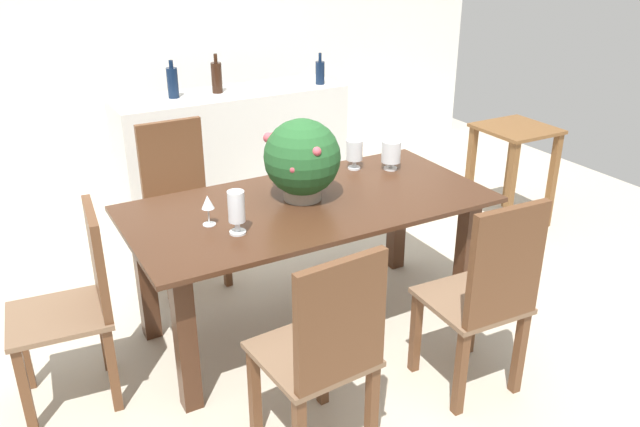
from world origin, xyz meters
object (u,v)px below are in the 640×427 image
at_px(chair_near_left, 325,349).
at_px(wine_bottle_dark, 173,82).
at_px(crystal_vase_right, 391,152).
at_px(wine_glass, 208,204).
at_px(flower_centerpiece, 302,159).
at_px(wine_bottle_amber, 217,77).
at_px(crystal_vase_center_near, 236,209).
at_px(chair_head_end, 79,299).
at_px(kitchen_counter, 234,149).
at_px(chair_near_right, 487,293).
at_px(wine_bottle_green, 320,72).
at_px(side_table, 513,155).
at_px(crystal_vase_left, 354,151).
at_px(chair_far_left, 179,195).
at_px(dining_table, 310,226).

xyz_separation_m(chair_near_left, wine_bottle_dark, (0.30, 2.82, 0.49)).
xyz_separation_m(crystal_vase_right, wine_glass, (-1.22, -0.21, 0.00)).
xyz_separation_m(flower_centerpiece, wine_bottle_amber, (0.23, 1.83, 0.05)).
bearing_deg(wine_bottle_dark, crystal_vase_right, -65.26).
relative_size(crystal_vase_center_near, wine_bottle_dark, 0.78).
xyz_separation_m(chair_head_end, crystal_vase_right, (1.87, 0.21, 0.34)).
bearing_deg(wine_glass, kitchen_counter, 64.84).
height_order(flower_centerpiece, crystal_vase_right, flower_centerpiece).
xyz_separation_m(chair_near_left, chair_near_right, (0.85, 0.00, 0.01)).
distance_m(chair_near_left, chair_near_right, 0.85).
relative_size(chair_near_left, chair_near_right, 0.97).
xyz_separation_m(kitchen_counter, wine_bottle_green, (0.73, -0.10, 0.56)).
distance_m(chair_near_right, flower_centerpiece, 1.15).
distance_m(chair_near_right, wine_glass, 1.38).
distance_m(crystal_vase_right, side_table, 1.40).
bearing_deg(chair_near_left, chair_head_end, -53.45).
bearing_deg(wine_bottle_green, chair_near_right, -102.97).
relative_size(flower_centerpiece, crystal_vase_right, 2.48).
distance_m(chair_head_end, crystal_vase_left, 1.75).
distance_m(chair_near_left, crystal_vase_right, 1.59).
height_order(crystal_vase_right, wine_bottle_dark, wine_bottle_dark).
distance_m(chair_far_left, wine_glass, 0.99).
bearing_deg(crystal_vase_left, wine_glass, -162.53).
bearing_deg(wine_bottle_amber, kitchen_counter, -17.10).
height_order(chair_head_end, chair_far_left, chair_far_left).
relative_size(chair_far_left, kitchen_counter, 0.56).
bearing_deg(crystal_vase_left, chair_near_right, -92.12).
bearing_deg(side_table, crystal_vase_right, -167.24).
bearing_deg(flower_centerpiece, wine_bottle_dark, 93.42).
bearing_deg(wine_bottle_amber, dining_table, -96.61).
distance_m(chair_near_right, crystal_vase_left, 1.27).
bearing_deg(flower_centerpiece, dining_table, -77.65).
height_order(chair_near_right, wine_bottle_amber, wine_bottle_amber).
bearing_deg(wine_bottle_dark, chair_near_left, -96.15).
xyz_separation_m(chair_near_left, wine_bottle_amber, (0.64, 2.81, 0.49)).
distance_m(kitchen_counter, wine_bottle_green, 0.92).
xyz_separation_m(chair_far_left, wine_bottle_green, (1.48, 0.84, 0.46)).
bearing_deg(crystal_vase_left, flower_centerpiece, -151.75).
bearing_deg(flower_centerpiece, side_table, 12.63).
relative_size(flower_centerpiece, crystal_vase_left, 2.44).
bearing_deg(flower_centerpiece, crystal_vase_left, 28.25).
distance_m(chair_near_left, wine_glass, 0.97).
xyz_separation_m(crystal_vase_center_near, wine_bottle_green, (1.52, 1.92, 0.13)).
height_order(chair_far_left, wine_glass, chair_far_left).
xyz_separation_m(flower_centerpiece, wine_bottle_green, (1.06, 1.70, 0.03)).
height_order(chair_near_left, side_table, chair_near_left).
distance_m(chair_near_left, wine_bottle_dark, 2.87).
bearing_deg(flower_centerpiece, crystal_vase_center_near, -154.54).
xyz_separation_m(dining_table, crystal_vase_center_near, (-0.48, -0.17, 0.27)).
relative_size(wine_bottle_amber, wine_bottle_green, 1.18).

